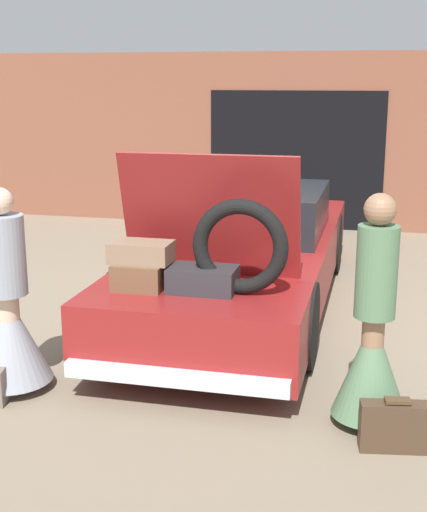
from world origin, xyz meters
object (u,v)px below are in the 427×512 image
object	(u,v)px
person_left	(8,320)
person_right	(372,345)
suitcase_beside_right_person	(396,426)
car	(245,254)

from	to	relation	value
person_left	person_right	size ratio (longest dim) A/B	0.97
person_left	suitcase_beside_right_person	bearing A→B (deg)	71.54
car	suitcase_beside_right_person	world-z (taller)	car
person_right	person_left	bearing A→B (deg)	94.71
person_right	suitcase_beside_right_person	size ratio (longest dim) A/B	3.39
person_left	person_right	world-z (taller)	person_right
car	person_right	bearing A→B (deg)	-60.70
car	person_right	distance (m)	2.83
car	person_right	world-z (taller)	car
person_left	suitcase_beside_right_person	world-z (taller)	person_left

